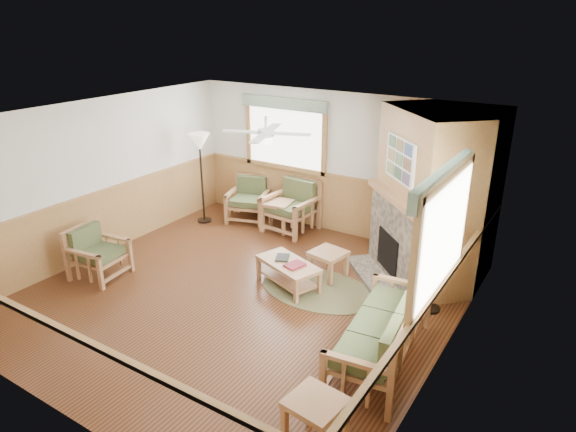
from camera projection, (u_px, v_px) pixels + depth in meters
The scene contains 24 objects.
floor at pixel (241, 296), 7.79m from camera, with size 6.00×6.00×0.01m, color #4E2915.
ceiling at pixel (234, 118), 6.80m from camera, with size 6.00×6.00×0.01m, color white.
wall_back at pixel (336, 164), 9.65m from camera, with size 6.00×0.02×2.70m, color white.
wall_front at pixel (47, 308), 4.94m from camera, with size 6.00×0.02×2.70m, color white.
wall_left at pixel (99, 179), 8.79m from camera, with size 0.02×6.00×2.70m, color white.
wall_right at pixel (448, 264), 5.80m from camera, with size 0.02×6.00×2.70m, color white.
wainscot at pixel (240, 263), 7.59m from camera, with size 6.00×6.00×1.10m, color #AB7C46, non-canonical shape.
fireplace at pixel (426, 198), 7.88m from camera, with size 2.20×2.20×2.70m, color #AB7C46, non-canonical shape.
window_back at pixel (285, 96), 9.73m from camera, with size 1.90×0.16×1.50m, color white, non-canonical shape.
window_right at pixel (452, 167), 5.22m from camera, with size 0.16×1.90×1.50m, color white, non-canonical shape.
ceiling_fan at pixel (266, 120), 6.90m from camera, with size 1.24×1.24×0.36m, color white, non-canonical shape.
sofa at pixel (382, 328), 6.18m from camera, with size 0.81×1.99×0.91m, color #AA784F, non-canonical shape.
armchair_back_left at pixel (248, 200), 10.50m from camera, with size 0.78×0.78×0.87m, color #AA784F, non-canonical shape.
armchair_back_right at pixel (291, 206), 9.97m from camera, with size 0.88×0.88×0.99m, color #AA784F, non-canonical shape.
armchair_left at pixel (98, 253), 8.22m from camera, with size 0.74×0.74×0.83m, color #AA784F, non-canonical shape.
coffee_table at pixel (288, 274), 7.98m from camera, with size 1.05×0.52×0.42m, color #AA784F, non-canonical shape.
end_table_chairs at pixel (278, 216), 10.05m from camera, with size 0.53×0.51×0.59m, color #AA784F, non-canonical shape.
end_table_sofa at pixel (315, 424), 4.97m from camera, with size 0.51×0.49×0.58m, color #AA784F, non-canonical shape.
footstool at pixel (328, 264), 8.28m from camera, with size 0.51×0.51×0.44m, color #AA784F, non-canonical shape.
braided_rug at pixel (318, 289), 7.95m from camera, with size 1.87×1.87×0.01m, color brown.
floor_lamp_left at pixel (202, 178), 10.24m from camera, with size 0.42×0.42×1.84m, color black, non-canonical shape.
floor_lamp_right at pixel (437, 252), 7.09m from camera, with size 0.42×0.42×1.84m, color black, non-canonical shape.
book_red at pixel (295, 264), 7.78m from camera, with size 0.22×0.30×0.03m, color maroon.
book_dark at pixel (282, 257), 8.02m from camera, with size 0.20×0.27×0.03m, color black.
Camera 1 is at (4.26, -5.35, 3.99)m, focal length 32.00 mm.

